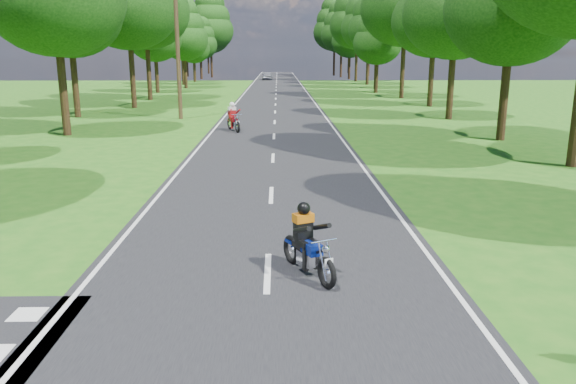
{
  "coord_description": "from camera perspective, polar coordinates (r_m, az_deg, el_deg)",
  "views": [
    {
      "loc": [
        0.21,
        -7.98,
        4.07
      ],
      "look_at": [
        0.42,
        4.0,
        1.1
      ],
      "focal_mm": 35.0,
      "sensor_mm": 36.0,
      "label": 1
    }
  ],
  "objects": [
    {
      "name": "ground",
      "position": [
        8.96,
        -2.32,
        -13.1
      ],
      "size": [
        160.0,
        160.0,
        0.0
      ],
      "primitive_type": "plane",
      "color": "#205E15",
      "rests_on": "ground"
    },
    {
      "name": "main_road",
      "position": [
        58.12,
        -1.23,
        9.91
      ],
      "size": [
        7.0,
        140.0,
        0.02
      ],
      "primitive_type": "cube",
      "color": "black",
      "rests_on": "ground"
    },
    {
      "name": "road_markings",
      "position": [
        56.25,
        -1.38,
        9.79
      ],
      "size": [
        7.4,
        140.0,
        0.01
      ],
      "color": "silver",
      "rests_on": "main_road"
    },
    {
      "name": "treeline",
      "position": [
        68.18,
        0.02,
        17.44
      ],
      "size": [
        40.0,
        115.35,
        14.78
      ],
      "color": "black",
      "rests_on": "ground"
    },
    {
      "name": "telegraph_pole",
      "position": [
        36.51,
        -11.12,
        13.67
      ],
      "size": [
        1.2,
        0.26,
        8.0
      ],
      "color": "#382616",
      "rests_on": "ground"
    },
    {
      "name": "rider_near_blue",
      "position": [
        10.43,
        2.07,
        -4.88
      ],
      "size": [
        1.21,
        1.73,
        1.38
      ],
      "primitive_type": null,
      "rotation": [
        0.0,
        0.0,
        0.45
      ],
      "color": "navy",
      "rests_on": "main_road"
    },
    {
      "name": "rider_far_red",
      "position": [
        30.27,
        -5.58,
        7.63
      ],
      "size": [
        1.21,
        1.93,
        1.53
      ],
      "primitive_type": null,
      "rotation": [
        0.0,
        0.0,
        0.36
      ],
      "color": "maroon",
      "rests_on": "main_road"
    },
    {
      "name": "distant_car",
      "position": [
        89.71,
        -2.11,
        11.74
      ],
      "size": [
        1.57,
        3.84,
        1.3
      ],
      "primitive_type": "imported",
      "rotation": [
        0.0,
        0.0,
        0.01
      ],
      "color": "#A8AAAF",
      "rests_on": "main_road"
    }
  ]
}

